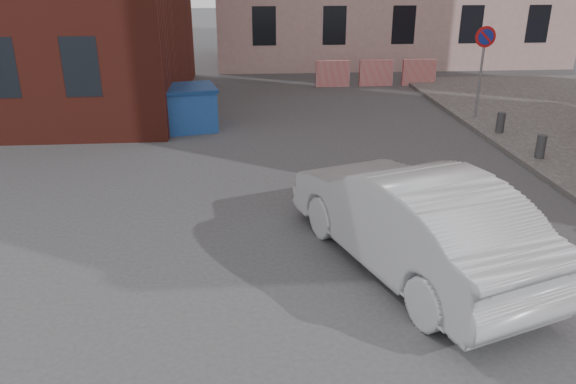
{
  "coord_description": "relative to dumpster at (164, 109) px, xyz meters",
  "views": [
    {
      "loc": [
        -0.97,
        -6.55,
        4.34
      ],
      "look_at": [
        -0.32,
        1.47,
        1.1
      ],
      "focal_mm": 35.0,
      "sensor_mm": 36.0,
      "label": 1
    }
  ],
  "objects": [
    {
      "name": "ground",
      "position": [
        3.21,
        -9.14,
        -0.62
      ],
      "size": [
        120.0,
        120.0,
        0.0
      ],
      "primitive_type": "plane",
      "color": "#38383A",
      "rests_on": "ground"
    },
    {
      "name": "no_parking_sign",
      "position": [
        9.21,
        0.35,
        1.4
      ],
      "size": [
        0.6,
        0.09,
        2.65
      ],
      "color": "gray",
      "rests_on": "sidewalk"
    },
    {
      "name": "barriers",
      "position": [
        7.41,
        5.86,
        -0.12
      ],
      "size": [
        4.7,
        0.18,
        1.0
      ],
      "color": "red",
      "rests_on": "ground"
    },
    {
      "name": "dumpster",
      "position": [
        0.0,
        0.0,
        0.0
      ],
      "size": [
        3.17,
        2.09,
        1.22
      ],
      "rotation": [
        0.0,
        0.0,
        0.21
      ],
      "color": "#204C9B",
      "rests_on": "ground"
    },
    {
      "name": "silver_car",
      "position": [
        4.71,
        -8.14,
        0.19
      ],
      "size": [
        3.26,
        5.2,
        1.62
      ],
      "primitive_type": "imported",
      "rotation": [
        0.0,
        0.0,
        3.48
      ],
      "color": "#A7A9AE",
      "rests_on": "ground"
    }
  ]
}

